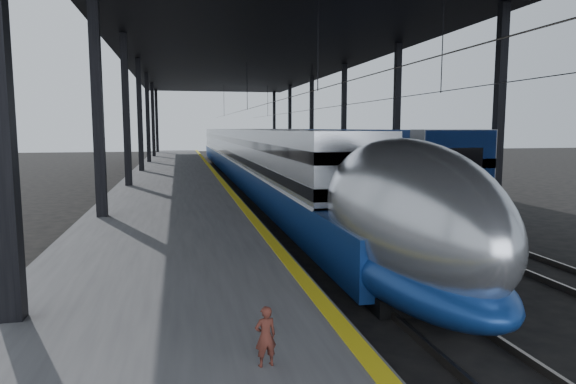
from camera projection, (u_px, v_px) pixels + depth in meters
name	position (u px, v px, depth m)	size (l,w,h in m)	color
ground	(295.00, 273.00, 14.47)	(160.00, 160.00, 0.00)	black
platform	(174.00, 184.00, 33.10)	(6.00, 80.00, 1.00)	#4C4C4F
yellow_strip	(217.00, 175.00, 33.62)	(0.30, 80.00, 0.01)	yellow
rails	(294.00, 187.00, 34.81)	(6.52, 80.00, 0.16)	slate
canopy	(255.00, 50.00, 33.15)	(18.00, 75.00, 9.47)	black
tgv_train	(248.00, 158.00, 38.83)	(2.78, 65.20, 3.98)	#AFB2B6
second_train	(295.00, 151.00, 45.41)	(2.92, 56.05, 4.03)	navy
child	(265.00, 336.00, 6.61)	(0.29, 0.19, 0.80)	#4D2219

